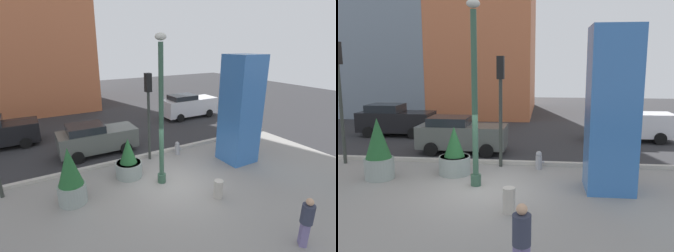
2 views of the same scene
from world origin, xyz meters
TOP-DOWN VIEW (x-y plane):
  - ground_plane at (0.00, 4.00)m, footprint 60.00×60.00m
  - plaza_pavement at (0.00, -2.00)m, footprint 18.00×10.00m
  - curb_strip at (0.00, 3.12)m, footprint 18.00×0.24m
  - lamp_post at (-0.38, 0.37)m, footprint 0.44×0.44m
  - art_pillar_blue at (4.10, 0.45)m, footprint 1.54×1.54m
  - potted_plant_curbside at (-4.05, 0.72)m, footprint 1.06×1.06m
  - potted_plant_near_left at (-1.44, 1.57)m, footprint 1.19×1.19m
  - fire_hydrant at (1.75, 2.54)m, footprint 0.36×0.26m
  - concrete_bollard at (0.99, -1.77)m, footprint 0.36×0.36m
  - traffic_light_far_side at (-6.45, 2.49)m, footprint 0.28×0.42m
  - traffic_light_corner at (0.18, 2.76)m, footprint 0.28×0.42m
  - car_intersection at (6.50, 8.49)m, footprint 4.58×2.00m
  - car_passing_lane at (-6.84, 8.54)m, footprint 4.31×2.04m
  - car_curb_east at (-1.99, 4.93)m, footprint 4.18×1.96m
  - pedestrian_by_curb at (1.56, -4.98)m, footprint 0.51×0.51m

SIDE VIEW (x-z plane):
  - ground_plane at x=0.00m, z-range 0.00..0.00m
  - plaza_pavement at x=0.00m, z-range -0.01..0.01m
  - curb_strip at x=0.00m, z-range 0.00..0.16m
  - fire_hydrant at x=1.75m, z-range -0.01..0.74m
  - concrete_bollard at x=0.99m, z-range 0.00..0.75m
  - potted_plant_near_left at x=-1.44m, z-range -0.20..1.66m
  - car_curb_east at x=-1.99m, z-range 0.01..1.72m
  - pedestrian_by_curb at x=1.56m, z-range 0.09..1.71m
  - car_passing_lane at x=-6.84m, z-range 0.00..1.85m
  - car_intersection at x=6.50m, z-range 0.02..1.93m
  - potted_plant_curbside at x=-4.05m, z-range -0.08..2.18m
  - art_pillar_blue at x=4.10m, z-range 0.00..5.36m
  - traffic_light_corner at x=0.18m, z-range 0.78..5.26m
  - lamp_post at x=-0.38m, z-range -0.08..6.13m
  - traffic_light_far_side at x=-6.45m, z-range 0.85..5.91m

